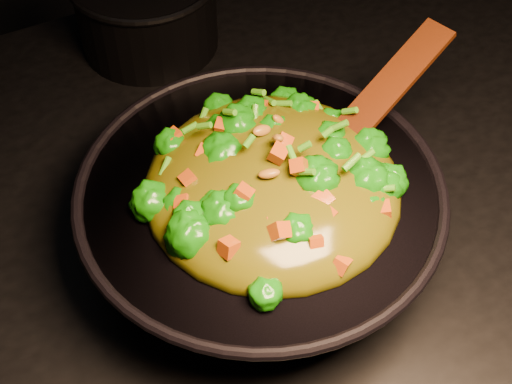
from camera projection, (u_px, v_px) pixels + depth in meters
stovetop at (262, 335)px, 1.29m from camera, size 1.20×0.90×0.90m
wok at (260, 221)px, 0.82m from camera, size 0.47×0.47×0.11m
stir_fry at (273, 160)px, 0.74m from camera, size 0.37×0.37×0.10m
spatula at (370, 108)px, 0.80m from camera, size 0.24×0.11×0.10m
back_pot at (147, 11)px, 1.08m from camera, size 0.25×0.25×0.12m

